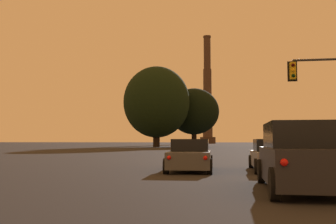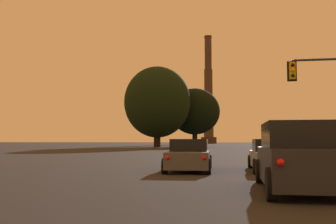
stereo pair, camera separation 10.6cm
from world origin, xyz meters
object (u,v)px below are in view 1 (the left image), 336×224
sedan_center_lane_front (274,156)px  sedan_left_lane_front (190,156)px  smokestack (207,101)px  suv_center_lane_second (302,158)px

sedan_center_lane_front → sedan_left_lane_front: same height
sedan_left_lane_front → smokestack: (-8.24, 156.48, 18.31)m
sedan_center_lane_front → smokestack: (-11.95, 156.10, 18.31)m
sedan_center_lane_front → suv_center_lane_second: 7.09m
suv_center_lane_second → smokestack: smokestack is taller
sedan_left_lane_front → smokestack: bearing=90.5°
sedan_center_lane_front → suv_center_lane_second: suv_center_lane_second is taller
sedan_center_lane_front → smokestack: 157.63m
sedan_left_lane_front → sedan_center_lane_front: bearing=3.2°
sedan_left_lane_front → suv_center_lane_second: (3.72, -6.72, 0.23)m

